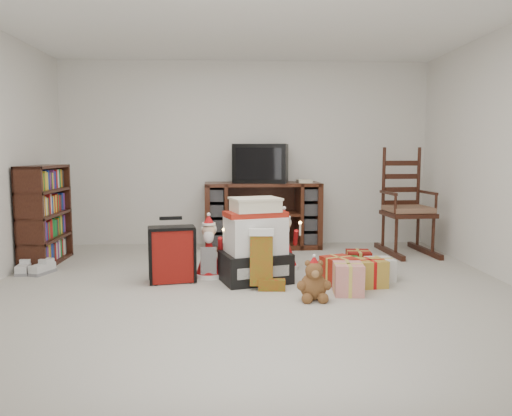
{
  "coord_description": "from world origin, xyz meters",
  "views": [
    {
      "loc": [
        -0.15,
        -4.39,
        1.28
      ],
      "look_at": [
        0.07,
        0.6,
        0.71
      ],
      "focal_mm": 35.0,
      "sensor_mm": 36.0,
      "label": 1
    }
  ],
  "objects_px": {
    "santa_figurine": "(284,245)",
    "mrs_claus_figurine": "(209,253)",
    "gift_pile": "(255,246)",
    "teddy_bear": "(314,283)",
    "tv_stand": "(263,215)",
    "red_suitcase": "(172,254)",
    "sneaker_pair": "(34,269)",
    "crt_television": "(261,163)",
    "bookshelf": "(45,217)",
    "gift_cluster": "(357,268)",
    "rocking_chair": "(406,216)"
  },
  "relations": [
    {
      "from": "santa_figurine",
      "to": "mrs_claus_figurine",
      "type": "distance_m",
      "value": 0.86
    },
    {
      "from": "gift_pile",
      "to": "mrs_claus_figurine",
      "type": "relative_size",
      "value": 1.26
    },
    {
      "from": "gift_pile",
      "to": "teddy_bear",
      "type": "height_order",
      "value": "gift_pile"
    },
    {
      "from": "teddy_bear",
      "to": "tv_stand",
      "type": "bearing_deg",
      "value": 97.29
    },
    {
      "from": "gift_pile",
      "to": "red_suitcase",
      "type": "bearing_deg",
      "value": 162.33
    },
    {
      "from": "teddy_bear",
      "to": "sneaker_pair",
      "type": "relative_size",
      "value": 0.92
    },
    {
      "from": "red_suitcase",
      "to": "sneaker_pair",
      "type": "bearing_deg",
      "value": 153.65
    },
    {
      "from": "red_suitcase",
      "to": "crt_television",
      "type": "distance_m",
      "value": 2.17
    },
    {
      "from": "tv_stand",
      "to": "bookshelf",
      "type": "distance_m",
      "value": 2.68
    },
    {
      "from": "red_suitcase",
      "to": "teddy_bear",
      "type": "height_order",
      "value": "red_suitcase"
    },
    {
      "from": "tv_stand",
      "to": "gift_cluster",
      "type": "distance_m",
      "value": 2.01
    },
    {
      "from": "santa_figurine",
      "to": "crt_television",
      "type": "relative_size",
      "value": 0.87
    },
    {
      "from": "rocking_chair",
      "to": "santa_figurine",
      "type": "height_order",
      "value": "rocking_chair"
    },
    {
      "from": "gift_cluster",
      "to": "crt_television",
      "type": "bearing_deg",
      "value": 115.41
    },
    {
      "from": "rocking_chair",
      "to": "mrs_claus_figurine",
      "type": "bearing_deg",
      "value": -159.17
    },
    {
      "from": "gift_pile",
      "to": "crt_television",
      "type": "relative_size",
      "value": 1.06
    },
    {
      "from": "bookshelf",
      "to": "gift_pile",
      "type": "bearing_deg",
      "value": -21.2
    },
    {
      "from": "tv_stand",
      "to": "mrs_claus_figurine",
      "type": "height_order",
      "value": "tv_stand"
    },
    {
      "from": "bookshelf",
      "to": "gift_pile",
      "type": "relative_size",
      "value": 1.38
    },
    {
      "from": "santa_figurine",
      "to": "crt_television",
      "type": "distance_m",
      "value": 1.52
    },
    {
      "from": "tv_stand",
      "to": "sneaker_pair",
      "type": "relative_size",
      "value": 4.12
    },
    {
      "from": "teddy_bear",
      "to": "santa_figurine",
      "type": "bearing_deg",
      "value": 96.91
    },
    {
      "from": "santa_figurine",
      "to": "mrs_claus_figurine",
      "type": "xyz_separation_m",
      "value": [
        -0.8,
        -0.33,
        -0.01
      ]
    },
    {
      "from": "sneaker_pair",
      "to": "crt_television",
      "type": "relative_size",
      "value": 0.49
    },
    {
      "from": "teddy_bear",
      "to": "red_suitcase",
      "type": "bearing_deg",
      "value": 153.2
    },
    {
      "from": "red_suitcase",
      "to": "santa_figurine",
      "type": "xyz_separation_m",
      "value": [
        1.15,
        0.52,
        -0.02
      ]
    },
    {
      "from": "rocking_chair",
      "to": "red_suitcase",
      "type": "xyz_separation_m",
      "value": [
        -2.79,
        -1.34,
        -0.19
      ]
    },
    {
      "from": "tv_stand",
      "to": "teddy_bear",
      "type": "xyz_separation_m",
      "value": [
        0.31,
        -2.41,
        -0.28
      ]
    },
    {
      "from": "red_suitcase",
      "to": "sneaker_pair",
      "type": "distance_m",
      "value": 1.57
    },
    {
      "from": "red_suitcase",
      "to": "crt_television",
      "type": "relative_size",
      "value": 0.84
    },
    {
      "from": "rocking_chair",
      "to": "gift_cluster",
      "type": "distance_m",
      "value": 1.73
    },
    {
      "from": "rocking_chair",
      "to": "gift_cluster",
      "type": "xyz_separation_m",
      "value": [
        -0.96,
        -1.39,
        -0.34
      ]
    },
    {
      "from": "bookshelf",
      "to": "sneaker_pair",
      "type": "relative_size",
      "value": 2.99
    },
    {
      "from": "gift_pile",
      "to": "mrs_claus_figurine",
      "type": "xyz_separation_m",
      "value": [
        -0.47,
        0.2,
        -0.11
      ]
    },
    {
      "from": "rocking_chair",
      "to": "teddy_bear",
      "type": "distance_m",
      "value": 2.51
    },
    {
      "from": "tv_stand",
      "to": "red_suitcase",
      "type": "bearing_deg",
      "value": -121.82
    },
    {
      "from": "tv_stand",
      "to": "sneaker_pair",
      "type": "xyz_separation_m",
      "value": [
        -2.49,
        -1.35,
        -0.38
      ]
    },
    {
      "from": "gift_cluster",
      "to": "crt_television",
      "type": "relative_size",
      "value": 1.4
    },
    {
      "from": "gift_pile",
      "to": "gift_cluster",
      "type": "bearing_deg",
      "value": -19.5
    },
    {
      "from": "red_suitcase",
      "to": "teddy_bear",
      "type": "xyz_separation_m",
      "value": [
        1.29,
        -0.65,
        -0.13
      ]
    },
    {
      "from": "bookshelf",
      "to": "teddy_bear",
      "type": "xyz_separation_m",
      "value": [
        2.85,
        -1.56,
        -0.39
      ]
    },
    {
      "from": "tv_stand",
      "to": "red_suitcase",
      "type": "height_order",
      "value": "tv_stand"
    },
    {
      "from": "rocking_chair",
      "to": "gift_pile",
      "type": "xyz_separation_m",
      "value": [
        -1.97,
        -1.35,
        -0.12
      ]
    },
    {
      "from": "mrs_claus_figurine",
      "to": "sneaker_pair",
      "type": "distance_m",
      "value": 1.88
    },
    {
      "from": "bookshelf",
      "to": "gift_cluster",
      "type": "distance_m",
      "value": 3.53
    },
    {
      "from": "tv_stand",
      "to": "teddy_bear",
      "type": "distance_m",
      "value": 2.44
    },
    {
      "from": "mrs_claus_figurine",
      "to": "gift_cluster",
      "type": "bearing_deg",
      "value": -9.61
    },
    {
      "from": "red_suitcase",
      "to": "gift_cluster",
      "type": "bearing_deg",
      "value": -13.1
    },
    {
      "from": "bookshelf",
      "to": "rocking_chair",
      "type": "bearing_deg",
      "value": 5.67
    },
    {
      "from": "bookshelf",
      "to": "mrs_claus_figurine",
      "type": "height_order",
      "value": "bookshelf"
    }
  ]
}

